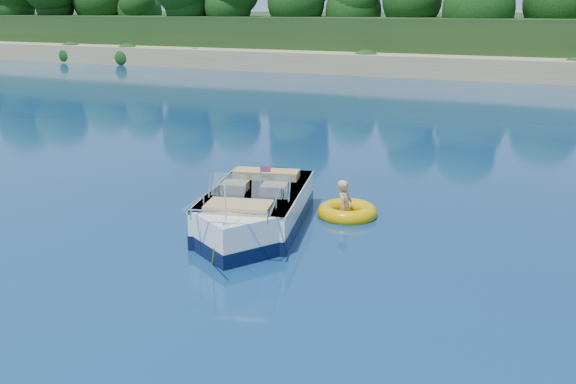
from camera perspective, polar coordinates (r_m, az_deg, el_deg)
name	(u,v)px	position (r m, az deg, el deg)	size (l,w,h in m)	color
ground	(188,242)	(13.97, -8.89, -4.41)	(160.00, 160.00, 0.00)	#0A1F46
shoreline	(515,44)	(75.07, 19.54, 12.30)	(170.00, 59.00, 6.00)	#8B7650
motorboat	(253,214)	(14.47, -3.10, -1.93)	(2.94, 5.66, 1.92)	white
tow_tube	(347,212)	(15.52, 5.29, -1.78)	(1.75, 1.75, 0.38)	#E9AA03
boy	(345,216)	(15.56, 5.10, -2.11)	(0.52, 0.34, 1.43)	tan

